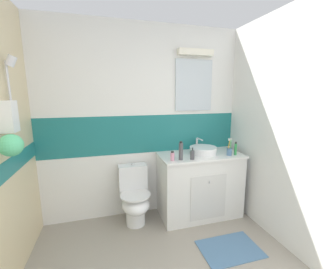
{
  "coord_description": "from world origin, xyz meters",
  "views": [
    {
      "loc": [
        -0.49,
        -0.4,
        1.63
      ],
      "look_at": [
        0.15,
        1.8,
        1.2
      ],
      "focal_mm": 23.22,
      "sensor_mm": 36.0,
      "label": 1
    }
  ],
  "objects_px": {
    "toilet": "(135,197)",
    "lotion_bottle_short": "(172,156)",
    "toothpaste_tube_upright": "(236,149)",
    "soap_dispenser": "(192,155)",
    "shampoo_bottle_tall": "(181,151)",
    "toothbrush_cup": "(229,151)",
    "sink_basin": "(203,150)"
  },
  "relations": [
    {
      "from": "toilet",
      "to": "lotion_bottle_short",
      "type": "bearing_deg",
      "value": -24.61
    },
    {
      "from": "toilet",
      "to": "shampoo_bottle_tall",
      "type": "height_order",
      "value": "shampoo_bottle_tall"
    },
    {
      "from": "toilet",
      "to": "lotion_bottle_short",
      "type": "relative_size",
      "value": 6.44
    },
    {
      "from": "toothpaste_tube_upright",
      "to": "toothbrush_cup",
      "type": "bearing_deg",
      "value": 173.33
    },
    {
      "from": "toothbrush_cup",
      "to": "toothpaste_tube_upright",
      "type": "distance_m",
      "value": 0.09
    },
    {
      "from": "toothbrush_cup",
      "to": "soap_dispenser",
      "type": "height_order",
      "value": "toothbrush_cup"
    },
    {
      "from": "sink_basin",
      "to": "toothbrush_cup",
      "type": "bearing_deg",
      "value": -30.41
    },
    {
      "from": "sink_basin",
      "to": "toothpaste_tube_upright",
      "type": "xyz_separation_m",
      "value": [
        0.37,
        -0.18,
        0.03
      ]
    },
    {
      "from": "soap_dispenser",
      "to": "toilet",
      "type": "bearing_deg",
      "value": 161.56
    },
    {
      "from": "soap_dispenser",
      "to": "sink_basin",
      "type": "bearing_deg",
      "value": 40.01
    },
    {
      "from": "soap_dispenser",
      "to": "shampoo_bottle_tall",
      "type": "relative_size",
      "value": 0.66
    },
    {
      "from": "soap_dispenser",
      "to": "toothpaste_tube_upright",
      "type": "xyz_separation_m",
      "value": [
        0.61,
        0.02,
        0.02
      ]
    },
    {
      "from": "soap_dispenser",
      "to": "shampoo_bottle_tall",
      "type": "distance_m",
      "value": 0.15
    },
    {
      "from": "toothbrush_cup",
      "to": "lotion_bottle_short",
      "type": "height_order",
      "value": "toothbrush_cup"
    },
    {
      "from": "toilet",
      "to": "toothpaste_tube_upright",
      "type": "relative_size",
      "value": 4.32
    },
    {
      "from": "sink_basin",
      "to": "toilet",
      "type": "relative_size",
      "value": 0.54
    },
    {
      "from": "toothpaste_tube_upright",
      "to": "lotion_bottle_short",
      "type": "relative_size",
      "value": 1.49
    },
    {
      "from": "soap_dispenser",
      "to": "toothbrush_cup",
      "type": "bearing_deg",
      "value": 3.16
    },
    {
      "from": "toothbrush_cup",
      "to": "lotion_bottle_short",
      "type": "distance_m",
      "value": 0.76
    },
    {
      "from": "shampoo_bottle_tall",
      "to": "toothpaste_tube_upright",
      "type": "bearing_deg",
      "value": -0.27
    },
    {
      "from": "toilet",
      "to": "lotion_bottle_short",
      "type": "distance_m",
      "value": 0.73
    },
    {
      "from": "toothbrush_cup",
      "to": "soap_dispenser",
      "type": "relative_size",
      "value": 1.5
    },
    {
      "from": "toothpaste_tube_upright",
      "to": "toilet",
      "type": "bearing_deg",
      "value": 170.87
    },
    {
      "from": "lotion_bottle_short",
      "to": "toothbrush_cup",
      "type": "bearing_deg",
      "value": 0.16
    },
    {
      "from": "shampoo_bottle_tall",
      "to": "lotion_bottle_short",
      "type": "xyz_separation_m",
      "value": [
        -0.1,
        0.0,
        -0.06
      ]
    },
    {
      "from": "soap_dispenser",
      "to": "lotion_bottle_short",
      "type": "height_order",
      "value": "soap_dispenser"
    },
    {
      "from": "lotion_bottle_short",
      "to": "soap_dispenser",
      "type": "bearing_deg",
      "value": -6.3
    },
    {
      "from": "toothpaste_tube_upright",
      "to": "lotion_bottle_short",
      "type": "bearing_deg",
      "value": 179.48
    },
    {
      "from": "soap_dispenser",
      "to": "lotion_bottle_short",
      "type": "xyz_separation_m",
      "value": [
        -0.24,
        0.03,
        -0.0
      ]
    },
    {
      "from": "sink_basin",
      "to": "lotion_bottle_short",
      "type": "relative_size",
      "value": 3.45
    },
    {
      "from": "toilet",
      "to": "shampoo_bottle_tall",
      "type": "bearing_deg",
      "value": -20.66
    },
    {
      "from": "shampoo_bottle_tall",
      "to": "toothpaste_tube_upright",
      "type": "height_order",
      "value": "shampoo_bottle_tall"
    }
  ]
}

